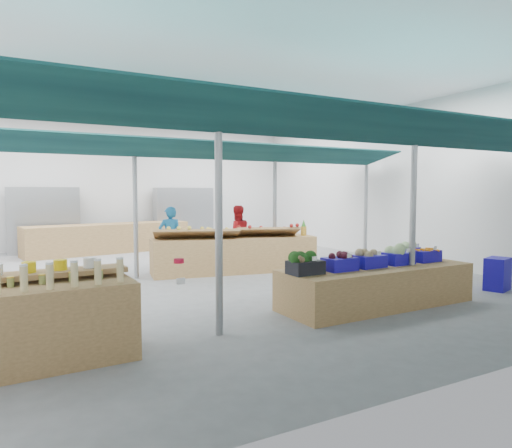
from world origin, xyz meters
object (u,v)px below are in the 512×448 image
at_px(fruit_counter, 235,255).
at_px(vendor_right, 237,235).
at_px(veg_counter, 377,286).
at_px(crate_stack, 497,274).
at_px(vendor_left, 170,238).
at_px(bottle_shelf, 40,321).

distance_m(fruit_counter, vendor_right, 1.30).
bearing_deg(veg_counter, fruit_counter, 99.07).
relative_size(crate_stack, vendor_left, 0.41).
relative_size(veg_counter, fruit_counter, 0.88).
distance_m(veg_counter, vendor_right, 5.09).
relative_size(bottle_shelf, vendor_left, 1.30).
relative_size(bottle_shelf, vendor_right, 1.30).
xyz_separation_m(bottle_shelf, fruit_counter, (4.33, 4.16, -0.06)).
bearing_deg(crate_stack, vendor_right, 119.56).
height_order(fruit_counter, vendor_left, vendor_left).
bearing_deg(vendor_left, fruit_counter, 147.00).
xyz_separation_m(veg_counter, fruit_counter, (-0.71, 3.97, 0.08)).
bearing_deg(vendor_right, fruit_counter, 70.90).
bearing_deg(fruit_counter, crate_stack, -39.74).
distance_m(veg_counter, crate_stack, 2.88).
bearing_deg(vendor_right, vendor_left, 9.51).
distance_m(crate_stack, vendor_right, 6.06).
relative_size(veg_counter, vendor_left, 2.20).
xyz_separation_m(veg_counter, vendor_right, (-0.11, 5.07, 0.44)).
height_order(veg_counter, fruit_counter, fruit_counter).
bearing_deg(crate_stack, bottle_shelf, -179.99).
bearing_deg(veg_counter, vendor_right, 90.18).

